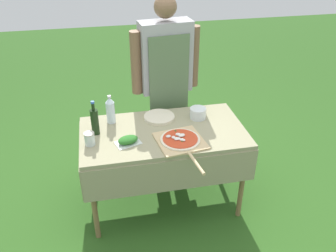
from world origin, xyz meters
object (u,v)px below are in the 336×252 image
object	(u,v)px
herb_container	(128,140)
prep_table	(163,140)
water_bottle	(110,110)
sauce_jar	(90,140)
pizza_on_peel	(181,141)
person_cook	(166,74)
plate_stack	(159,117)
oil_bottle	(95,121)
mixing_tub	(198,113)

from	to	relation	value
herb_container	prep_table	bearing A→B (deg)	22.47
water_bottle	sauce_jar	bearing A→B (deg)	-120.37
prep_table	herb_container	bearing A→B (deg)	-157.53
pizza_on_peel	person_cook	bearing A→B (deg)	79.05
herb_container	person_cook	bearing A→B (deg)	58.23
plate_stack	sauce_jar	xyz separation A→B (m)	(-0.58, -0.29, 0.03)
prep_table	plate_stack	bearing A→B (deg)	88.52
pizza_on_peel	oil_bottle	size ratio (longest dim) A/B	2.20
oil_bottle	herb_container	size ratio (longest dim) A/B	1.33
person_cook	pizza_on_peel	distance (m)	0.80
prep_table	sauce_jar	size ratio (longest dim) A/B	13.08
person_cook	oil_bottle	xyz separation A→B (m)	(-0.66, -0.51, -0.13)
pizza_on_peel	water_bottle	bearing A→B (deg)	131.90
oil_bottle	water_bottle	size ratio (longest dim) A/B	1.16
person_cook	mixing_tub	distance (m)	0.51
water_bottle	oil_bottle	bearing A→B (deg)	-130.12
water_bottle	sauce_jar	world-z (taller)	water_bottle
pizza_on_peel	herb_container	bearing A→B (deg)	161.83
oil_bottle	mixing_tub	bearing A→B (deg)	5.34
water_bottle	plate_stack	size ratio (longest dim) A/B	0.93
plate_stack	herb_container	bearing A→B (deg)	-132.60
plate_stack	mixing_tub	bearing A→B (deg)	-9.99
person_cook	water_bottle	xyz separation A→B (m)	(-0.53, -0.35, -0.13)
pizza_on_peel	herb_container	world-z (taller)	herb_container
prep_table	mixing_tub	world-z (taller)	mixing_tub
prep_table	pizza_on_peel	world-z (taller)	pizza_on_peel
person_cook	mixing_tub	xyz separation A→B (m)	(0.19, -0.43, -0.20)
oil_bottle	mixing_tub	xyz separation A→B (m)	(0.86, 0.08, -0.07)
oil_bottle	plate_stack	distance (m)	0.56
pizza_on_peel	oil_bottle	bearing A→B (deg)	149.35
person_cook	plate_stack	size ratio (longest dim) A/B	6.40
oil_bottle	water_bottle	world-z (taller)	oil_bottle
sauce_jar	mixing_tub	bearing A→B (deg)	14.31
prep_table	person_cook	distance (m)	0.68
pizza_on_peel	oil_bottle	xyz separation A→B (m)	(-0.63, 0.26, 0.10)
person_cook	pizza_on_peel	world-z (taller)	person_cook
prep_table	herb_container	size ratio (longest dim) A/B	6.22
oil_bottle	herb_container	xyz separation A→B (m)	(0.23, -0.19, -0.09)
mixing_tub	plate_stack	xyz separation A→B (m)	(-0.32, 0.06, -0.03)
person_cook	oil_bottle	world-z (taller)	person_cook
oil_bottle	herb_container	distance (m)	0.31
person_cook	pizza_on_peel	size ratio (longest dim) A/B	2.69
prep_table	plate_stack	distance (m)	0.23
prep_table	pizza_on_peel	size ratio (longest dim) A/B	2.12
pizza_on_peel	sauce_jar	world-z (taller)	sauce_jar
oil_bottle	person_cook	bearing A→B (deg)	37.32
oil_bottle	plate_stack	xyz separation A→B (m)	(0.53, 0.14, -0.10)
herb_container	sauce_jar	xyz separation A→B (m)	(-0.28, 0.04, 0.02)
pizza_on_peel	oil_bottle	world-z (taller)	oil_bottle
mixing_tub	plate_stack	world-z (taller)	mixing_tub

